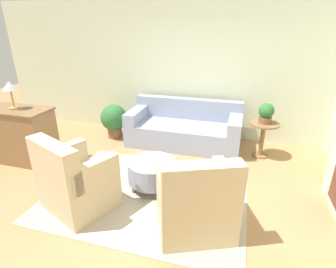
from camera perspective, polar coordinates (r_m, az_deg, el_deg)
The scene contains 12 objects.
ground_plane at distance 3.92m, azimuth -4.48°, elevation -12.96°, with size 16.00×16.00×0.00m, color #AD7F51.
wall_back at distance 5.68m, azimuth 4.23°, elevation 13.63°, with size 8.92×0.12×2.80m.
rug at distance 3.91m, azimuth -4.48°, elevation -12.90°, with size 2.79×2.12×0.01m.
couch at distance 5.35m, azimuth 3.57°, elevation 1.06°, with size 2.23×0.97×0.87m.
armchair_left at distance 3.65m, azimuth -19.69°, elevation -9.78°, with size 1.06×1.01×1.01m.
armchair_right at distance 3.10m, azimuth 6.12°, elevation -14.81°, with size 1.06×1.01×1.01m.
ottoman_table at distance 3.91m, azimuth -3.52°, elevation -8.03°, with size 0.71×0.71×0.43m.
side_table at distance 5.07m, azimuth 19.96°, elevation 0.04°, with size 0.53×0.53×0.66m.
dresser at distance 5.27m, azimuth -29.39°, elevation -0.11°, with size 1.18×0.58×0.97m.
potted_plant_on_side_table at distance 4.94m, azimuth 20.57°, elevation 4.36°, with size 0.27×0.27×0.37m.
potted_plant_floor at distance 5.75m, azimuth -11.70°, elevation 3.21°, with size 0.56×0.56×0.73m.
table_lamp at distance 5.05m, azimuth -31.15°, elevation 8.52°, with size 0.24×0.24×0.47m.
Camera 1 is at (1.18, -2.97, 2.27)m, focal length 28.00 mm.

